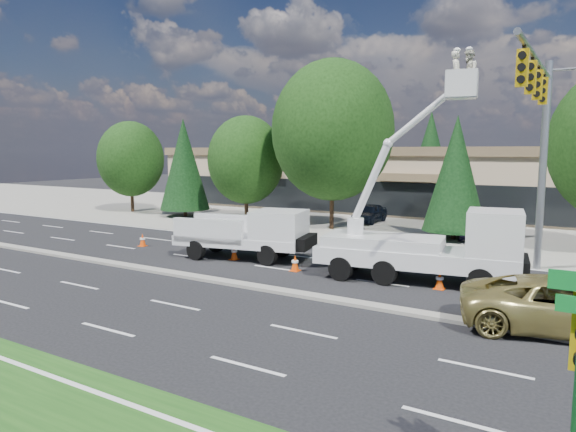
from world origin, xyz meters
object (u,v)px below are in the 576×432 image
Objects in this scene: utility_pickup at (250,239)px; bucket_truck at (431,237)px; minivan at (564,306)px; signal_mast at (541,129)px.

utility_pickup is 0.74× the size of bucket_truck.
utility_pickup is 8.76m from bucket_truck.
utility_pickup reaches higher than minivan.
minivan is at bearing -26.91° from utility_pickup.
bucket_truck is (-3.46, -2.76, -4.20)m from signal_mast.
bucket_truck is at bearing -141.46° from signal_mast.
signal_mast is 8.44m from minivan.
signal_mast is 13.47m from utility_pickup.
signal_mast is 1.53× the size of utility_pickup.
bucket_truck is (8.72, -0.01, 0.86)m from utility_pickup.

